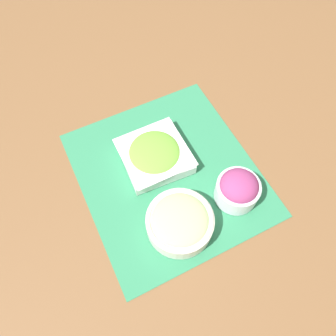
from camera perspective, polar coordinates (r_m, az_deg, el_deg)
name	(u,v)px	position (r m, az deg, el deg)	size (l,w,h in m)	color
ground_plane	(168,174)	(0.92, 0.00, -1.03)	(3.00, 3.00, 0.00)	brown
placemat	(168,174)	(0.92, 0.00, -0.97)	(0.52, 0.47, 0.00)	#2D7A51
lettuce_bowl	(155,154)	(0.92, -2.35, 2.41)	(0.19, 0.19, 0.05)	white
cucumber_bowl	(180,222)	(0.82, 2.08, -9.32)	(0.17, 0.17, 0.07)	silver
onion_bowl	(238,189)	(0.87, 12.09, -3.53)	(0.11, 0.11, 0.09)	silver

